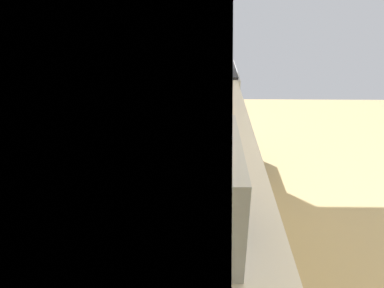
{
  "coord_description": "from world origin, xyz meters",
  "views": [
    {
      "loc": [
        -1.56,
        1.35,
        1.77
      ],
      "look_at": [
        -0.55,
        1.37,
        1.26
      ],
      "focal_mm": 35.5,
      "sensor_mm": 36.0,
      "label": 1
    }
  ],
  "objects_px": {
    "oven_range": "(199,116)",
    "bowl": "(215,107)",
    "microwave": "(191,190)",
    "kettle": "(214,84)"
  },
  "relations": [
    {
      "from": "oven_range",
      "to": "bowl",
      "type": "xyz_separation_m",
      "value": [
        -0.96,
        -0.1,
        0.46
      ]
    },
    {
      "from": "microwave",
      "to": "bowl",
      "type": "bearing_deg",
      "value": -6.7
    },
    {
      "from": "microwave",
      "to": "oven_range",
      "type": "bearing_deg",
      "value": -0.99
    },
    {
      "from": "oven_range",
      "to": "bowl",
      "type": "relative_size",
      "value": 8.6
    },
    {
      "from": "oven_range",
      "to": "kettle",
      "type": "bearing_deg",
      "value": -171.57
    },
    {
      "from": "microwave",
      "to": "bowl",
      "type": "height_order",
      "value": "microwave"
    },
    {
      "from": "microwave",
      "to": "kettle",
      "type": "bearing_deg",
      "value": -5.3
    },
    {
      "from": "bowl",
      "to": "microwave",
      "type": "bearing_deg",
      "value": 173.3
    },
    {
      "from": "oven_range",
      "to": "microwave",
      "type": "distance_m",
      "value": 2.18
    },
    {
      "from": "microwave",
      "to": "kettle",
      "type": "height_order",
      "value": "microwave"
    }
  ]
}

